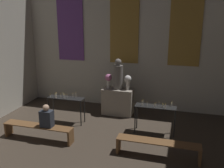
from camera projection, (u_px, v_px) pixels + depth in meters
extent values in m
cube|color=beige|center=(125.00, 36.00, 9.61)|extent=(8.23, 0.12, 5.64)
cube|color=#60337F|center=(70.00, 21.00, 9.98)|extent=(1.12, 0.03, 3.16)
cube|color=olive|center=(124.00, 21.00, 9.38)|extent=(1.12, 0.03, 3.16)
cube|color=olive|center=(186.00, 22.00, 8.78)|extent=(1.12, 0.03, 3.16)
cube|color=gray|center=(118.00, 101.00, 9.33)|extent=(1.12, 0.61, 0.99)
cylinder|color=slate|center=(118.00, 77.00, 9.08)|extent=(0.34, 0.34, 0.88)
sphere|color=slate|center=(118.00, 62.00, 8.94)|extent=(0.24, 0.24, 0.24)
cylinder|color=beige|center=(109.00, 84.00, 9.26)|extent=(0.14, 0.14, 0.31)
sphere|color=#C66B9E|center=(108.00, 77.00, 9.19)|extent=(0.26, 0.26, 0.26)
cylinder|color=beige|center=(128.00, 85.00, 9.06)|extent=(0.14, 0.14, 0.31)
sphere|color=silver|center=(128.00, 79.00, 9.00)|extent=(0.26, 0.26, 0.26)
cube|color=black|center=(66.00, 98.00, 8.51)|extent=(1.26, 0.38, 0.02)
cylinder|color=black|center=(49.00, 110.00, 8.64)|extent=(0.04, 0.04, 0.87)
cylinder|color=black|center=(81.00, 114.00, 8.32)|extent=(0.04, 0.04, 0.87)
cylinder|color=black|center=(53.00, 107.00, 8.94)|extent=(0.04, 0.04, 0.87)
cylinder|color=black|center=(84.00, 110.00, 8.62)|extent=(0.04, 0.04, 0.87)
cylinder|color=silver|center=(55.00, 96.00, 8.46)|extent=(0.02, 0.02, 0.12)
sphere|color=#F9CC4C|center=(55.00, 94.00, 8.44)|extent=(0.02, 0.02, 0.02)
cylinder|color=silver|center=(73.00, 95.00, 8.54)|extent=(0.02, 0.02, 0.12)
sphere|color=#F9CC4C|center=(73.00, 93.00, 8.52)|extent=(0.02, 0.02, 0.02)
cylinder|color=silver|center=(76.00, 95.00, 8.50)|extent=(0.02, 0.02, 0.17)
sphere|color=#F9CC4C|center=(76.00, 92.00, 8.48)|extent=(0.02, 0.02, 0.02)
cylinder|color=silver|center=(56.00, 95.00, 8.55)|extent=(0.02, 0.02, 0.13)
sphere|color=#F9CC4C|center=(56.00, 93.00, 8.53)|extent=(0.02, 0.02, 0.02)
cylinder|color=silver|center=(61.00, 96.00, 8.52)|extent=(0.02, 0.02, 0.12)
sphere|color=#F9CC4C|center=(61.00, 94.00, 8.50)|extent=(0.02, 0.02, 0.02)
cylinder|color=silver|center=(56.00, 96.00, 8.41)|extent=(0.02, 0.02, 0.16)
sphere|color=#F9CC4C|center=(56.00, 93.00, 8.39)|extent=(0.02, 0.02, 0.02)
cylinder|color=silver|center=(65.00, 96.00, 8.39)|extent=(0.02, 0.02, 0.15)
sphere|color=#F9CC4C|center=(65.00, 94.00, 8.36)|extent=(0.02, 0.02, 0.02)
cylinder|color=silver|center=(67.00, 96.00, 8.51)|extent=(0.02, 0.02, 0.09)
sphere|color=#F9CC4C|center=(67.00, 94.00, 8.50)|extent=(0.02, 0.02, 0.02)
cylinder|color=silver|center=(56.00, 95.00, 8.62)|extent=(0.02, 0.02, 0.12)
sphere|color=#F9CC4C|center=(56.00, 93.00, 8.61)|extent=(0.02, 0.02, 0.02)
cylinder|color=silver|center=(50.00, 96.00, 8.54)|extent=(0.02, 0.02, 0.10)
sphere|color=#F9CC4C|center=(50.00, 94.00, 8.52)|extent=(0.02, 0.02, 0.02)
cylinder|color=silver|center=(64.00, 96.00, 8.46)|extent=(0.02, 0.02, 0.12)
sphere|color=#F9CC4C|center=(64.00, 94.00, 8.44)|extent=(0.02, 0.02, 0.02)
cylinder|color=silver|center=(63.00, 94.00, 8.66)|extent=(0.02, 0.02, 0.11)
sphere|color=#F9CC4C|center=(63.00, 93.00, 8.64)|extent=(0.02, 0.02, 0.02)
cube|color=black|center=(156.00, 107.00, 7.70)|extent=(1.26, 0.38, 0.02)
cylinder|color=black|center=(135.00, 120.00, 7.82)|extent=(0.04, 0.04, 0.87)
cylinder|color=black|center=(174.00, 124.00, 7.50)|extent=(0.04, 0.04, 0.87)
cylinder|color=black|center=(137.00, 116.00, 8.13)|extent=(0.04, 0.04, 0.87)
cylinder|color=black|center=(175.00, 120.00, 7.80)|extent=(0.04, 0.04, 0.87)
cylinder|color=silver|center=(143.00, 103.00, 7.74)|extent=(0.02, 0.02, 0.18)
sphere|color=#F9CC4C|center=(143.00, 100.00, 7.71)|extent=(0.02, 0.02, 0.02)
cylinder|color=silver|center=(156.00, 105.00, 7.67)|extent=(0.02, 0.02, 0.11)
sphere|color=#F9CC4C|center=(156.00, 103.00, 7.65)|extent=(0.02, 0.02, 0.02)
cylinder|color=silver|center=(154.00, 106.00, 7.58)|extent=(0.02, 0.02, 0.10)
sphere|color=#F9CC4C|center=(154.00, 104.00, 7.57)|extent=(0.02, 0.02, 0.02)
cylinder|color=silver|center=(165.00, 107.00, 7.45)|extent=(0.02, 0.02, 0.15)
sphere|color=#F9CC4C|center=(165.00, 104.00, 7.43)|extent=(0.02, 0.02, 0.02)
cylinder|color=silver|center=(163.00, 106.00, 7.57)|extent=(0.02, 0.02, 0.10)
sphere|color=#F9CC4C|center=(163.00, 104.00, 7.56)|extent=(0.02, 0.02, 0.02)
cylinder|color=silver|center=(162.00, 106.00, 7.57)|extent=(0.02, 0.02, 0.13)
sphere|color=#F9CC4C|center=(162.00, 103.00, 7.55)|extent=(0.02, 0.02, 0.02)
cylinder|color=silver|center=(159.00, 103.00, 7.76)|extent=(0.02, 0.02, 0.12)
sphere|color=#F9CC4C|center=(159.00, 101.00, 7.75)|extent=(0.02, 0.02, 0.02)
cylinder|color=silver|center=(166.00, 106.00, 7.54)|extent=(0.02, 0.02, 0.12)
sphere|color=#F9CC4C|center=(166.00, 104.00, 7.52)|extent=(0.02, 0.02, 0.02)
cylinder|color=silver|center=(172.00, 104.00, 7.67)|extent=(0.02, 0.02, 0.14)
sphere|color=#F9CC4C|center=(172.00, 101.00, 7.65)|extent=(0.02, 0.02, 0.02)
cylinder|color=silver|center=(147.00, 104.00, 7.72)|extent=(0.02, 0.02, 0.12)
sphere|color=#F9CC4C|center=(147.00, 102.00, 7.71)|extent=(0.02, 0.02, 0.02)
cylinder|color=silver|center=(142.00, 103.00, 7.72)|extent=(0.02, 0.02, 0.16)
sphere|color=#F9CC4C|center=(142.00, 101.00, 7.69)|extent=(0.02, 0.02, 0.02)
cylinder|color=silver|center=(171.00, 105.00, 7.70)|extent=(0.02, 0.02, 0.09)
sphere|color=#F9CC4C|center=(171.00, 103.00, 7.69)|extent=(0.02, 0.02, 0.02)
cube|color=brown|center=(38.00, 126.00, 7.39)|extent=(2.16, 0.36, 0.03)
cube|color=brown|center=(9.00, 128.00, 7.73)|extent=(0.06, 0.32, 0.43)
cube|color=brown|center=(71.00, 137.00, 7.17)|extent=(0.06, 0.32, 0.43)
cube|color=brown|center=(158.00, 142.00, 6.44)|extent=(2.16, 0.36, 0.03)
cube|color=brown|center=(119.00, 144.00, 6.79)|extent=(0.06, 0.32, 0.43)
cube|color=brown|center=(200.00, 156.00, 6.22)|extent=(0.06, 0.32, 0.43)
cube|color=#282D38|center=(47.00, 119.00, 7.23)|extent=(0.36, 0.24, 0.49)
sphere|color=tan|center=(46.00, 108.00, 7.14)|extent=(0.19, 0.19, 0.19)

